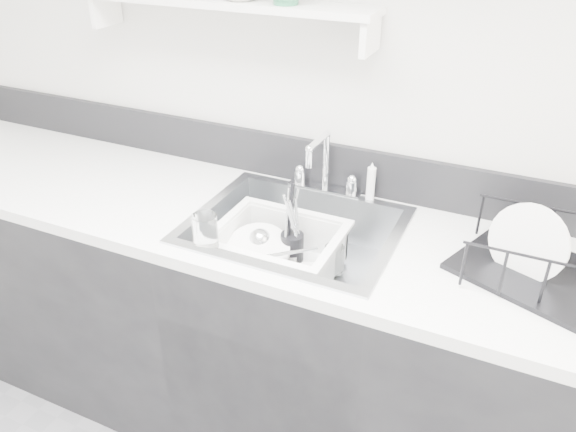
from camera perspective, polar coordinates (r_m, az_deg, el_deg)
The scene contains 15 objects.
room_shell at distance 0.84m, azimuth -23.65°, elevation 18.79°, with size 3.50×3.00×2.60m.
counter_run at distance 2.02m, azimuth 0.61°, elevation -12.27°, with size 3.20×0.62×0.92m.
backsplash at distance 1.95m, azimuth 4.33°, elevation 5.15°, with size 3.20×0.02×0.16m, color black.
sink at distance 1.79m, azimuth 0.68°, elevation -3.44°, with size 0.64×0.52×0.20m, color silver, non-canonical shape.
faucet at distance 1.91m, azimuth 3.74°, elevation 4.02°, with size 0.26×0.18×0.23m.
side_sprayer at distance 1.87m, azimuth 8.42°, elevation 3.47°, with size 0.03×0.03×0.14m, color white.
wall_shelf at distance 1.88m, azimuth -6.50°, elevation 20.54°, with size 1.00×0.16×0.12m.
wash_tub at distance 1.78m, azimuth -1.03°, elevation -3.64°, with size 0.39×0.32×0.15m, color white, non-canonical shape.
plate_stack at distance 1.81m, azimuth -2.90°, elevation -4.31°, with size 0.26×0.25×0.10m.
utensil_cup at distance 1.83m, azimuth 0.41°, elevation -2.90°, with size 0.08×0.08×0.26m.
ladle at distance 1.79m, azimuth -1.58°, elevation -4.08°, with size 0.30×0.11×0.09m, color silver, non-canonical shape.
tumbler_in_tub at distance 1.78m, azimuth 4.72°, elevation -4.36°, with size 0.06×0.06×0.09m, color white.
tumbler_counter at distance 1.63m, azimuth -8.41°, elevation -1.54°, with size 0.07×0.07×0.10m, color white.
dish_rack at distance 1.62m, azimuth 24.87°, elevation -3.54°, with size 0.43×0.32×0.15m, color black, non-canonical shape.
bowl_small at distance 1.75m, azimuth 2.20°, elevation -6.20°, with size 0.11×0.11×0.04m, color white.
Camera 1 is at (0.61, -0.17, 1.81)m, focal length 35.00 mm.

